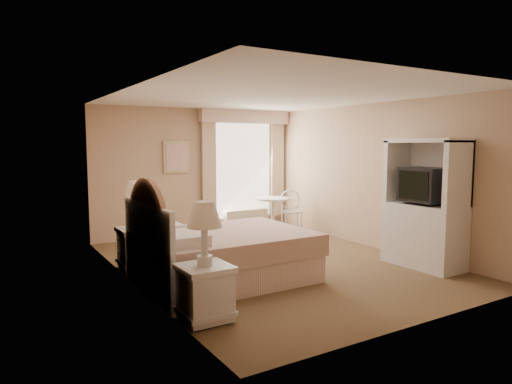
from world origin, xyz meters
TOP-DOWN VIEW (x-y plane):
  - room at (0.00, 0.00)m, footprint 4.21×5.51m
  - window at (1.05, 2.65)m, footprint 2.05×0.22m
  - framed_art at (-0.45, 2.71)m, footprint 0.52×0.04m
  - bed at (-1.12, -0.38)m, footprint 2.16×1.70m
  - nightstand_near at (-1.84, -1.55)m, footprint 0.50×0.50m
  - nightstand_far at (-1.84, 0.75)m, footprint 0.52×0.52m
  - round_table at (1.29, 1.95)m, footprint 0.68×0.68m
  - cafe_chair at (1.65, 1.81)m, footprint 0.55×0.55m
  - armoire at (1.81, -1.31)m, footprint 0.57×1.13m

SIDE VIEW (x-z plane):
  - bed at x=-1.12m, z-range -0.39..1.11m
  - nightstand_near at x=-1.84m, z-range -0.15..1.06m
  - nightstand_far at x=-1.84m, z-range -0.15..1.10m
  - round_table at x=1.29m, z-range 0.12..0.84m
  - cafe_chair at x=1.65m, z-range 0.07..0.94m
  - armoire at x=1.81m, z-range -0.16..1.72m
  - room at x=0.00m, z-range -0.01..2.50m
  - window at x=1.05m, z-range 0.09..2.60m
  - framed_art at x=-0.45m, z-range 1.24..1.86m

